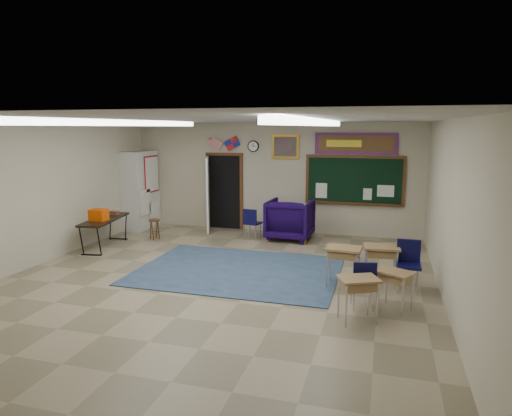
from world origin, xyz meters
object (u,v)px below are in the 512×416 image
(wingback_armchair, at_px, (290,219))
(student_desk_front_right, at_px, (381,264))
(student_desk_front_left, at_px, (343,265))
(folding_table, at_px, (105,232))
(wooden_stool, at_px, (155,229))

(wingback_armchair, distance_m, student_desk_front_right, 3.80)
(student_desk_front_left, bearing_deg, wingback_armchair, 120.63)
(folding_table, bearing_deg, wooden_stool, 44.78)
(student_desk_front_left, bearing_deg, folding_table, 171.59)
(student_desk_front_left, distance_m, student_desk_front_right, 0.70)
(folding_table, xyz_separation_m, wooden_stool, (0.76, 1.05, -0.12))
(wingback_armchair, height_order, student_desk_front_right, wingback_armchair)
(student_desk_front_left, distance_m, folding_table, 5.92)
(folding_table, relative_size, wooden_stool, 3.40)
(student_desk_front_right, xyz_separation_m, folding_table, (-6.44, 1.00, -0.03))
(student_desk_front_left, bearing_deg, wooden_stool, 159.18)
(wingback_armchair, relative_size, student_desk_front_left, 1.53)
(student_desk_front_right, bearing_deg, wingback_armchair, 121.32)
(student_desk_front_left, height_order, folding_table, folding_table)
(student_desk_front_left, relative_size, folding_table, 0.42)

